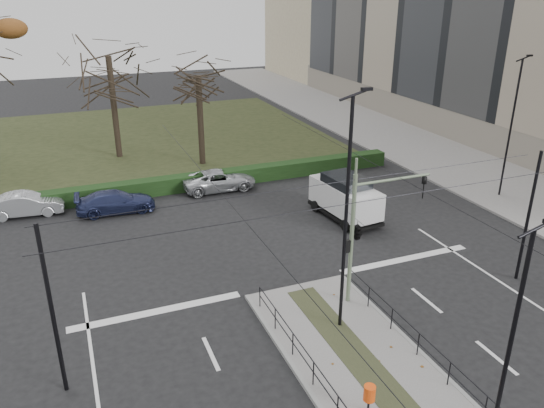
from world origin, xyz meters
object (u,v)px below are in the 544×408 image
Objects in this scene: streetlamp_median_far at (347,215)px; bare_tree_near at (198,82)px; litter_bin at (369,394)px; parked_car_third at (116,202)px; traffic_light at (359,229)px; streetlamp_sidewalk at (511,127)px; streetlamp_median_near at (506,366)px; parked_car_fourth at (219,180)px; white_van at (345,196)px; parked_car_second at (26,204)px; bare_tree_center at (109,64)px.

streetlamp_median_far is 1.07× the size of bare_tree_near.
litter_bin is at bearing -93.71° from bare_tree_near.
streetlamp_median_far is 2.04× the size of parked_car_third.
traffic_light is 16.16m from streetlamp_sidewalk.
traffic_light reaches higher than parked_car_third.
streetlamp_median_near reaches higher than parked_car_fourth.
streetlamp_median_far reaches higher than white_van.
parked_car_second is at bearing 130.90° from traffic_light.
bare_tree_near is at bearing 111.74° from white_van.
parked_car_fourth is (-0.02, 16.21, -4.10)m from streetlamp_median_far.
parked_car_third is 6.78m from parked_car_fourth.
streetlamp_sidewalk is at bearing 26.02° from traffic_light.
streetlamp_median_far is at bearing 90.13° from streetlamp_median_near.
streetlamp_median_far is 1.92× the size of parked_car_fourth.
parked_car_third is 0.94× the size of parked_car_fourth.
parked_car_third is at bearing 121.04° from traffic_light.
bare_tree_near reaches higher than parked_car_third.
parked_car_third is 12.70m from bare_tree_center.
parked_car_fourth is 0.56× the size of bare_tree_near.
parked_car_third is 0.91× the size of white_van.
bare_tree_near is (7.00, 6.82, 5.36)m from parked_car_third.
parked_car_second is at bearing -155.57° from bare_tree_near.
bare_tree_center is at bearing 140.69° from streetlamp_sidewalk.
litter_bin is at bearing -116.29° from traffic_light.
parked_car_second is 5.04m from parked_car_third.
streetlamp_sidewalk is 1.80× the size of parked_car_fourth.
bare_tree_center reaches higher than parked_car_second.
streetlamp_sidewalk is 1.00× the size of bare_tree_near.
parked_car_third is (-6.69, 22.57, -3.36)m from streetlamp_median_near.
traffic_light is 9.21m from streetlamp_median_near.
streetlamp_sidewalk is (15.93, 8.48, -0.30)m from streetlamp_median_far.
streetlamp_median_near is 26.85m from parked_car_second.
traffic_light is 0.73× the size of streetlamp_median_near.
bare_tree_near is (11.82, 5.37, 5.33)m from parked_car_second.
litter_bin is 0.10× the size of streetlamp_median_far.
traffic_light is 0.65× the size of bare_tree_near.
streetlamp_median_near is at bearing -90.59° from bare_tree_near.
parked_car_second is 0.92× the size of parked_car_third.
streetlamp_median_far is (1.37, 4.28, 3.94)m from litter_bin.
streetlamp_sidewalk is (14.49, 7.07, 1.09)m from traffic_light.
traffic_light is at bearing -145.72° from parked_car_third.
traffic_light reaches higher than white_van.
streetlamp_median_near reaches higher than parked_car_third.
parked_car_second is 0.86× the size of parked_car_fourth.
streetlamp_median_near is at bearing -160.24° from parked_car_third.
bare_tree_center is (-21.11, 17.29, 2.59)m from streetlamp_sidewalk.
parked_car_second is at bearing -123.89° from bare_tree_center.
bare_tree_center is (6.32, 9.41, 6.38)m from parked_car_second.
parked_car_second is (-10.14, 20.64, -0.15)m from litter_bin.
bare_tree_center is (-5.16, 9.56, 6.40)m from parked_car_fourth.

